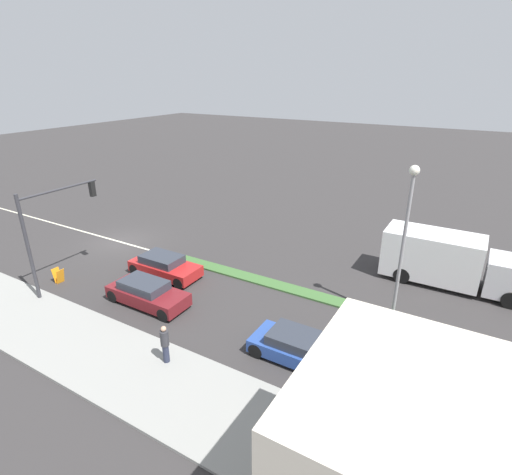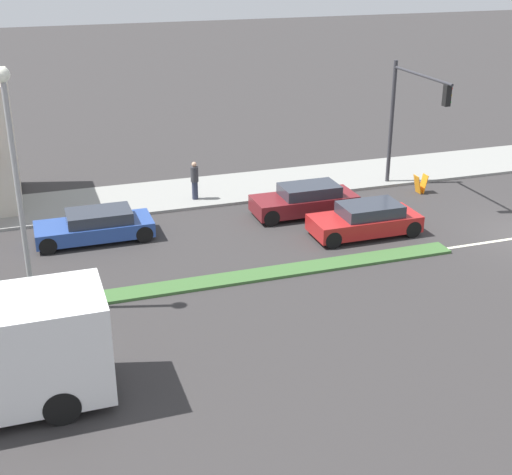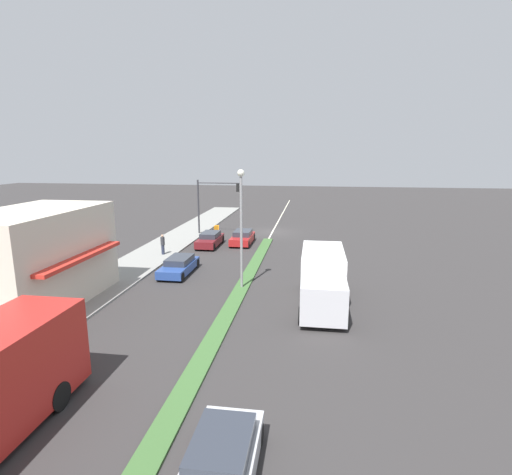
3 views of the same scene
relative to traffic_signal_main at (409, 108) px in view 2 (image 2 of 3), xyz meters
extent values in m
plane|color=#333030|center=(-6.12, 15.64, -3.90)|extent=(160.00, 160.00, 0.00)
cube|color=gray|center=(2.88, 16.14, -3.84)|extent=(4.00, 73.00, 0.12)
cylinder|color=#333338|center=(1.43, 0.01, -0.98)|extent=(0.18, 0.18, 5.60)
cylinder|color=#333338|center=(-0.82, 0.01, 1.52)|extent=(4.50, 0.12, 0.12)
cube|color=black|center=(-2.77, 0.01, 1.07)|extent=(0.28, 0.24, 0.84)
sphere|color=red|center=(-2.77, -0.12, 1.34)|extent=(0.18, 0.18, 0.18)
sphere|color=gold|center=(-2.77, -0.12, 1.07)|extent=(0.18, 0.18, 0.18)
sphere|color=green|center=(-2.77, -0.12, 0.80)|extent=(0.18, 0.18, 0.18)
cylinder|color=gray|center=(-6.12, 16.36, -0.30)|extent=(0.16, 0.16, 7.00)
sphere|color=silver|center=(-6.12, 16.36, 3.35)|extent=(0.44, 0.44, 0.44)
cylinder|color=#282D42|center=(1.87, 9.19, -3.38)|extent=(0.26, 0.26, 0.80)
cylinder|color=#333338|center=(1.87, 9.19, -2.65)|extent=(0.34, 0.34, 0.66)
sphere|color=tan|center=(1.87, 9.19, -2.21)|extent=(0.22, 0.22, 0.22)
cube|color=orange|center=(-0.26, -0.91, -3.47)|extent=(0.45, 0.21, 0.84)
cube|color=orange|center=(-0.26, -0.59, -3.47)|extent=(0.45, 0.21, 0.84)
cube|color=white|center=(-11.12, 17.20, -2.33)|extent=(2.40, 5.10, 2.60)
cylinder|color=black|center=(-12.20, 15.95, -3.45)|extent=(0.28, 0.90, 0.90)
cylinder|color=black|center=(-10.04, 15.95, -3.45)|extent=(0.28, 0.90, 0.90)
cube|color=#284793|center=(-1.12, 13.89, -3.44)|extent=(1.78, 4.39, 0.56)
cube|color=#2D333D|center=(-1.12, 13.67, -2.95)|extent=(1.52, 2.41, 0.44)
cylinder|color=black|center=(-1.92, 15.66, -3.57)|extent=(0.22, 0.65, 0.65)
cylinder|color=black|center=(-0.33, 15.66, -3.57)|extent=(0.22, 0.65, 0.65)
cylinder|color=black|center=(-1.92, 12.12, -3.57)|extent=(0.22, 0.65, 0.65)
cylinder|color=black|center=(-0.33, 12.12, -3.57)|extent=(0.22, 0.65, 0.65)
cube|color=maroon|center=(-1.12, 5.27, -3.39)|extent=(1.73, 4.33, 0.64)
cube|color=#2D333D|center=(-1.12, 5.05, -2.85)|extent=(1.47, 2.38, 0.45)
cylinder|color=black|center=(-1.89, 6.99, -3.56)|extent=(0.22, 0.67, 0.67)
cylinder|color=black|center=(-0.36, 6.99, -3.56)|extent=(0.22, 0.67, 0.67)
cylinder|color=black|center=(-1.89, 3.54, -3.56)|extent=(0.22, 0.67, 0.67)
cylinder|color=black|center=(-0.36, 3.54, -3.56)|extent=(0.22, 0.67, 0.67)
cube|color=#AD1E1E|center=(-3.92, 3.89, -3.41)|extent=(1.79, 4.22, 0.62)
cube|color=#2D333D|center=(-3.92, 3.68, -2.87)|extent=(1.52, 2.32, 0.45)
cylinder|color=black|center=(-4.72, 5.57, -3.57)|extent=(0.22, 0.66, 0.66)
cylinder|color=black|center=(-3.13, 5.57, -3.57)|extent=(0.22, 0.66, 0.66)
cylinder|color=black|center=(-4.72, 2.21, -3.57)|extent=(0.22, 0.66, 0.66)
cylinder|color=black|center=(-3.13, 2.21, -3.57)|extent=(0.22, 0.66, 0.66)
camera|label=1|loc=(11.33, 18.96, 7.06)|focal=28.00mm
camera|label=2|loc=(-26.91, 16.03, 6.78)|focal=50.00mm
camera|label=3|loc=(-10.50, 40.09, 4.53)|focal=28.00mm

